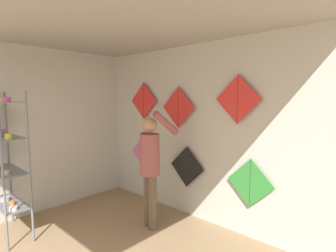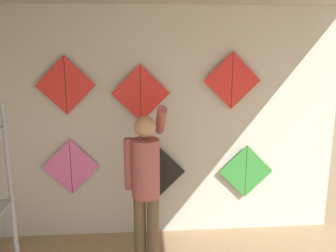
% 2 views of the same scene
% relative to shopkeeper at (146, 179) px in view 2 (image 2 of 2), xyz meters
% --- Properties ---
extents(back_panel, '(4.58, 0.06, 2.80)m').
position_rel_shopkeeper_xyz_m(back_panel, '(0.09, 0.76, 0.39)').
color(back_panel, beige).
rests_on(back_panel, ground).
extents(shopkeeper, '(0.44, 0.57, 1.79)m').
position_rel_shopkeeper_xyz_m(shopkeeper, '(0.00, 0.00, 0.00)').
color(shopkeeper, brown).
rests_on(shopkeeper, ground).
extents(kite_0, '(0.68, 0.01, 0.68)m').
position_rel_shopkeeper_xyz_m(kite_0, '(-0.89, 0.67, -0.09)').
color(kite_0, pink).
extents(kite_1, '(0.68, 0.01, 0.68)m').
position_rel_shopkeeper_xyz_m(kite_1, '(0.15, 0.67, -0.18)').
color(kite_1, black).
extents(kite_2, '(0.68, 0.01, 0.68)m').
position_rel_shopkeeper_xyz_m(kite_2, '(1.26, 0.67, -0.20)').
color(kite_2, '#338C38').
extents(kite_3, '(0.68, 0.01, 0.68)m').
position_rel_shopkeeper_xyz_m(kite_3, '(-0.89, 0.67, 0.90)').
color(kite_3, red).
extents(kite_4, '(0.68, 0.01, 0.68)m').
position_rel_shopkeeper_xyz_m(kite_4, '(-0.04, 0.67, 0.80)').
color(kite_4, red).
extents(kite_5, '(0.68, 0.01, 0.68)m').
position_rel_shopkeeper_xyz_m(kite_5, '(1.04, 0.67, 0.94)').
color(kite_5, red).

